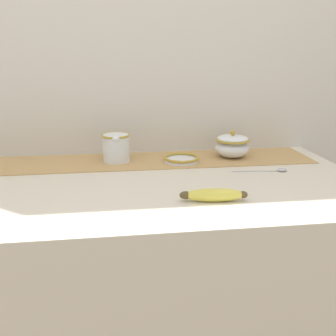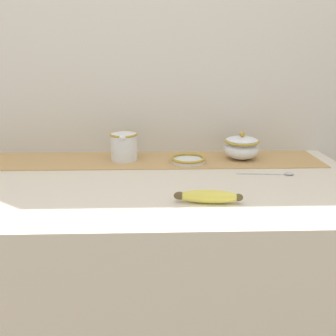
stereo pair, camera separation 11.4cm
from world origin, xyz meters
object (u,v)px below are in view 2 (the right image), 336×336
sugar_bowl (241,147)px  spoon (283,174)px  cream_pitcher (124,146)px  banana (208,197)px  small_dish (188,159)px

sugar_bowl → spoon: sugar_bowl is taller
cream_pitcher → banana: size_ratio=0.65×
cream_pitcher → spoon: bearing=-19.8°
cream_pitcher → sugar_bowl: size_ratio=0.93×
cream_pitcher → small_dish: cream_pitcher is taller
cream_pitcher → sugar_bowl: bearing=-0.2°
cream_pitcher → spoon: cream_pitcher is taller
cream_pitcher → spoon: 0.58m
sugar_bowl → spoon: bearing=-62.8°
banana → spoon: 0.37m
sugar_bowl → banana: bearing=-113.0°
small_dish → spoon: small_dish is taller
banana → cream_pitcher: bearing=120.9°
sugar_bowl → small_dish: bearing=-169.4°
cream_pitcher → small_dish: size_ratio=0.92×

